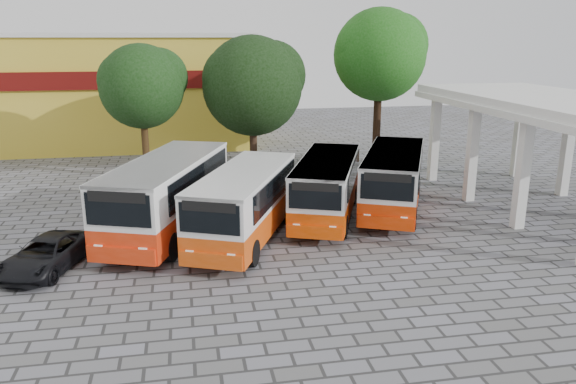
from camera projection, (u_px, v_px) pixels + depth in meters
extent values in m
plane|color=#5C5C5C|center=(356.00, 255.00, 21.33)|extent=(90.00, 90.00, 0.00)
cube|color=silver|center=(435.00, 137.00, 32.01)|extent=(0.45, 0.45, 5.00)
cube|color=silver|center=(519.00, 134.00, 32.96)|extent=(0.45, 0.45, 5.00)
cube|color=silver|center=(554.00, 101.00, 25.61)|extent=(6.60, 15.60, 0.40)
cube|color=silver|center=(553.00, 109.00, 25.70)|extent=(6.80, 15.80, 0.30)
cube|color=gold|center=(118.00, 92.00, 42.94)|extent=(20.00, 10.00, 8.00)
cube|color=#590C0A|center=(109.00, 80.00, 37.79)|extent=(20.00, 0.20, 1.20)
cube|color=silver|center=(114.00, 35.00, 41.84)|extent=(20.40, 10.40, 0.30)
cube|color=red|center=(169.00, 211.00, 23.46)|extent=(5.52, 9.11, 1.15)
cube|color=white|center=(167.00, 179.00, 23.09)|extent=(5.52, 9.11, 1.61)
cube|color=white|center=(166.00, 162.00, 22.89)|extent=(5.57, 9.12, 0.13)
cube|color=black|center=(133.00, 180.00, 22.85)|extent=(2.58, 6.77, 1.15)
cube|color=black|center=(199.00, 177.00, 23.32)|extent=(2.58, 6.77, 1.15)
cube|color=black|center=(164.00, 210.00, 18.92)|extent=(2.22, 0.87, 1.15)
cube|color=black|center=(163.00, 197.00, 18.80)|extent=(1.96, 0.79, 0.37)
cylinder|color=black|center=(135.00, 247.00, 20.67)|extent=(0.31, 1.09, 1.09)
cylinder|color=black|center=(200.00, 243.00, 21.09)|extent=(0.31, 1.09, 1.09)
cylinder|color=black|center=(144.00, 204.00, 26.05)|extent=(0.31, 1.09, 1.09)
cylinder|color=black|center=(196.00, 201.00, 26.47)|extent=(0.31, 1.09, 1.09)
cube|color=#CF4409|center=(245.00, 219.00, 22.78)|extent=(5.35, 8.24, 1.04)
cube|color=white|center=(244.00, 189.00, 22.45)|extent=(5.35, 8.24, 1.46)
cube|color=white|center=(244.00, 173.00, 22.27)|extent=(5.40, 8.26, 0.12)
cube|color=black|center=(214.00, 190.00, 22.23)|extent=(2.66, 6.04, 1.04)
cube|color=black|center=(274.00, 187.00, 22.66)|extent=(2.66, 6.04, 1.04)
cube|color=black|center=(258.00, 219.00, 18.66)|extent=(1.98, 0.90, 1.04)
cube|color=black|center=(258.00, 207.00, 18.55)|extent=(1.76, 0.81, 0.34)
cylinder|color=black|center=(224.00, 253.00, 20.25)|extent=(0.28, 0.99, 0.99)
cylinder|color=black|center=(282.00, 249.00, 20.63)|extent=(0.28, 0.99, 0.99)
cylinder|color=black|center=(215.00, 211.00, 25.15)|extent=(0.28, 0.99, 0.99)
cylinder|color=black|center=(262.00, 208.00, 25.53)|extent=(0.28, 0.99, 0.99)
cube|color=#D43D00|center=(327.00, 200.00, 25.52)|extent=(4.93, 7.94, 1.00)
cube|color=white|center=(327.00, 174.00, 25.20)|extent=(4.93, 7.94, 1.40)
cube|color=white|center=(327.00, 160.00, 25.03)|extent=(4.97, 7.96, 0.11)
cube|color=black|center=(302.00, 175.00, 24.99)|extent=(2.35, 5.88, 1.00)
cube|color=black|center=(352.00, 173.00, 25.41)|extent=(2.35, 5.88, 1.00)
cube|color=black|center=(352.00, 197.00, 21.56)|extent=(1.93, 0.80, 1.00)
cube|color=black|center=(352.00, 187.00, 21.46)|extent=(1.71, 0.72, 0.32)
cylinder|color=black|center=(317.00, 227.00, 23.09)|extent=(0.27, 0.95, 0.95)
cylinder|color=black|center=(365.00, 224.00, 23.46)|extent=(0.27, 0.95, 0.95)
cylinder|color=black|center=(294.00, 195.00, 27.79)|extent=(0.27, 0.95, 0.95)
cylinder|color=black|center=(334.00, 193.00, 28.16)|extent=(0.27, 0.95, 0.95)
cube|color=red|center=(393.00, 192.00, 26.64)|extent=(5.52, 8.22, 1.04)
cube|color=white|center=(394.00, 167.00, 26.31)|extent=(5.52, 8.22, 1.46)
cube|color=white|center=(395.00, 153.00, 26.13)|extent=(5.57, 8.24, 0.12)
cube|color=black|center=(369.00, 167.00, 26.09)|extent=(2.82, 5.97, 1.04)
cube|color=black|center=(418.00, 165.00, 26.52)|extent=(2.82, 5.97, 1.04)
cube|color=black|center=(430.00, 188.00, 22.52)|extent=(1.96, 0.95, 1.04)
cube|color=black|center=(431.00, 178.00, 22.41)|extent=(1.74, 0.85, 0.34)
cylinder|color=black|center=(390.00, 218.00, 24.11)|extent=(0.28, 0.99, 0.99)
cylinder|color=black|center=(437.00, 215.00, 24.49)|extent=(0.28, 0.99, 0.99)
cylinder|color=black|center=(355.00, 188.00, 29.01)|extent=(0.28, 0.99, 0.99)
cylinder|color=black|center=(394.00, 186.00, 29.39)|extent=(0.28, 0.99, 0.99)
cylinder|color=#4A3217|center=(146.00, 147.00, 32.56)|extent=(0.41, 0.41, 3.72)
sphere|color=black|center=(142.00, 86.00, 31.63)|extent=(4.77, 4.77, 4.77)
sphere|color=black|center=(158.00, 77.00, 31.96)|extent=(3.34, 3.34, 3.34)
sphere|color=black|center=(125.00, 80.00, 31.20)|extent=(3.10, 3.10, 3.10)
cylinder|color=#3E2A1B|center=(253.00, 141.00, 34.27)|extent=(0.46, 0.46, 3.84)
sphere|color=black|center=(252.00, 86.00, 33.39)|extent=(5.94, 5.94, 5.94)
sphere|color=black|center=(271.00, 75.00, 33.73)|extent=(4.16, 4.16, 4.16)
sphere|color=black|center=(235.00, 79.00, 32.90)|extent=(3.86, 3.86, 3.86)
cylinder|color=black|center=(377.00, 126.00, 36.69)|extent=(0.50, 0.50, 4.79)
sphere|color=#15500D|center=(380.00, 55.00, 35.47)|extent=(5.84, 5.84, 5.84)
sphere|color=#15500D|center=(396.00, 45.00, 35.81)|extent=(4.09, 4.09, 4.09)
sphere|color=#15500D|center=(366.00, 48.00, 34.99)|extent=(3.80, 3.80, 3.80)
imported|color=black|center=(47.00, 254.00, 19.88)|extent=(3.14, 4.58, 1.16)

